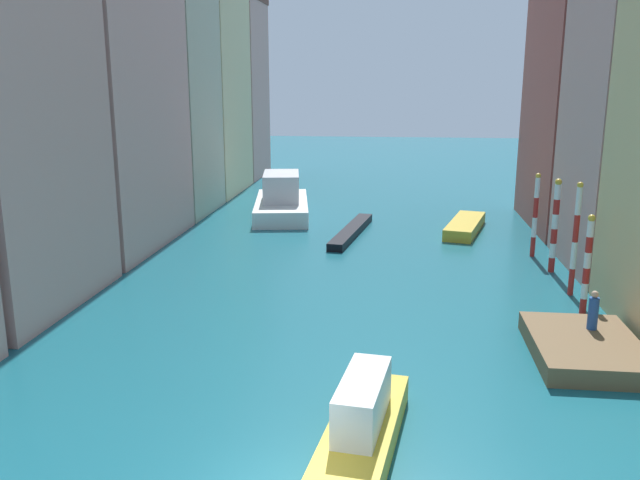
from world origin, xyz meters
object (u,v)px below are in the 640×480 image
(vaporetto_white, at_px, (282,200))
(motorboat_1, at_px, (362,424))
(mooring_pole_0, at_px, (587,264))
(person_on_dock, at_px, (593,311))
(mooring_pole_1, at_px, (575,238))
(mooring_pole_2, at_px, (555,225))
(waterfront_dock, at_px, (585,348))
(motorboat_0, at_px, (465,226))
(gondola_black, at_px, (352,231))
(mooring_pole_3, at_px, (535,214))

(vaporetto_white, relative_size, motorboat_1, 1.59)
(mooring_pole_0, relative_size, motorboat_1, 0.67)
(mooring_pole_0, distance_m, vaporetto_white, 24.74)
(person_on_dock, relative_size, mooring_pole_1, 0.28)
(mooring_pole_2, bearing_deg, mooring_pole_0, -90.55)
(person_on_dock, relative_size, mooring_pole_0, 0.34)
(waterfront_dock, distance_m, mooring_pole_2, 11.11)
(waterfront_dock, relative_size, motorboat_0, 0.77)
(mooring_pole_0, relative_size, motorboat_0, 0.61)
(mooring_pole_1, distance_m, vaporetto_white, 22.99)
(mooring_pole_0, xyz_separation_m, gondola_black, (-10.58, 13.27, -1.92))
(vaporetto_white, xyz_separation_m, gondola_black, (5.43, -5.56, -0.87))
(waterfront_dock, xyz_separation_m, motorboat_1, (-7.42, -6.83, 0.38))
(mooring_pole_3, height_order, gondola_black, mooring_pole_3)
(mooring_pole_1, relative_size, gondola_black, 0.56)
(motorboat_0, bearing_deg, waterfront_dock, -83.38)
(motorboat_0, bearing_deg, mooring_pole_3, -61.79)
(mooring_pole_2, xyz_separation_m, motorboat_0, (-3.47, 8.81, -2.07))
(mooring_pole_3, bearing_deg, mooring_pole_1, -86.50)
(mooring_pole_2, distance_m, gondola_black, 12.96)
(mooring_pole_3, distance_m, gondola_black, 11.24)
(waterfront_dock, bearing_deg, person_on_dock, 65.54)
(person_on_dock, xyz_separation_m, motorboat_0, (-2.75, 18.63, -0.99))
(mooring_pole_3, bearing_deg, person_on_dock, -91.61)
(mooring_pole_3, distance_m, motorboat_0, 6.87)
(mooring_pole_2, xyz_separation_m, mooring_pole_3, (-0.36, 3.01, -0.08))
(motorboat_0, xyz_separation_m, motorboat_1, (-5.14, -26.48, 0.36))
(mooring_pole_1, relative_size, vaporetto_white, 0.51)
(vaporetto_white, xyz_separation_m, motorboat_1, (7.46, -30.29, -0.38))
(person_on_dock, distance_m, motorboat_1, 11.15)
(mooring_pole_3, xyz_separation_m, gondola_black, (-10.28, 4.04, -2.12))
(motorboat_1, bearing_deg, motorboat_0, 79.02)
(waterfront_dock, bearing_deg, mooring_pole_1, 80.15)
(mooring_pole_0, bearing_deg, person_on_dock, -100.46)
(mooring_pole_0, bearing_deg, vaporetto_white, 130.37)
(mooring_pole_2, bearing_deg, vaporetto_white, 141.87)
(mooring_pole_0, height_order, vaporetto_white, mooring_pole_0)
(vaporetto_white, bearing_deg, mooring_pole_0, -49.63)
(person_on_dock, relative_size, motorboat_0, 0.21)
(vaporetto_white, bearing_deg, motorboat_0, -16.82)
(person_on_dock, xyz_separation_m, mooring_pole_2, (0.73, 9.82, 1.08))
(mooring_pole_3, relative_size, motorboat_1, 0.73)
(mooring_pole_2, height_order, gondola_black, mooring_pole_2)
(mooring_pole_2, relative_size, gondola_black, 0.52)
(mooring_pole_0, distance_m, mooring_pole_3, 9.24)
(mooring_pole_0, bearing_deg, mooring_pole_3, 91.89)
(vaporetto_white, bearing_deg, mooring_pole_3, -31.44)
(mooring_pole_3, xyz_separation_m, motorboat_1, (-8.25, -20.69, -1.63))
(mooring_pole_3, bearing_deg, motorboat_0, 118.21)
(mooring_pole_0, relative_size, mooring_pole_1, 0.82)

